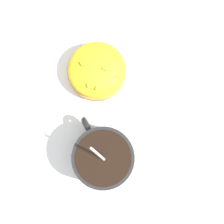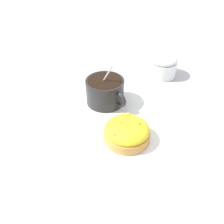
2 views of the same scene
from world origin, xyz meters
name	(u,v)px [view 2 (image 2 of 2)]	position (x,y,z in m)	size (l,w,h in m)	color
ground_plane	(114,120)	(0.00, 0.00, 0.00)	(3.00, 3.00, 0.00)	#B2B2B7
paper_napkin	(114,119)	(0.00, 0.00, 0.00)	(0.26, 0.24, 0.00)	white
coffee_cup	(105,90)	(0.07, 0.01, 0.04)	(0.11, 0.10, 0.11)	black
frosted_pastry	(127,132)	(-0.07, -0.01, 0.02)	(0.10, 0.10, 0.05)	#D19347
sugar_bowl	(163,65)	(0.18, -0.18, 0.03)	(0.08, 0.08, 0.07)	white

